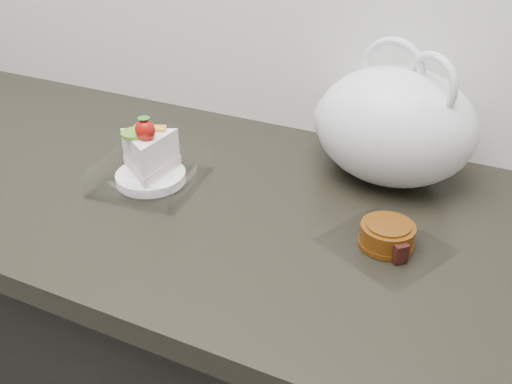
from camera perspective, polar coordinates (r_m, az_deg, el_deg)
counter at (r=1.29m, az=-5.62°, el=-16.85°), size 2.04×0.64×0.90m
cake_tray at (r=1.01m, az=-10.59°, el=2.58°), size 0.18×0.18×0.13m
mooncake_wrap at (r=0.87m, az=12.99°, el=-4.45°), size 0.21×0.21×0.04m
plastic_bag at (r=1.02m, az=12.95°, el=6.60°), size 0.34×0.29×0.25m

